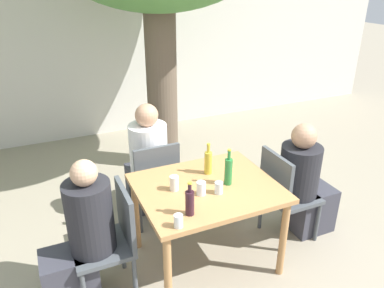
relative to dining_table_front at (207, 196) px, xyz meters
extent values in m
plane|color=gray|center=(0.00, 0.00, -0.67)|extent=(30.00, 30.00, 0.00)
cube|color=beige|center=(0.00, 3.30, 0.73)|extent=(10.00, 0.08, 2.80)
cylinder|color=brown|center=(0.30, 1.88, 0.36)|extent=(0.37, 0.37, 2.05)
cube|color=#B27F4C|center=(0.00, 0.00, 0.08)|extent=(1.13, 0.94, 0.04)
cylinder|color=#B27F4C|center=(-0.50, -0.41, -0.31)|extent=(0.06, 0.06, 0.72)
cylinder|color=#B27F4C|center=(0.50, -0.41, -0.31)|extent=(0.06, 0.06, 0.72)
cylinder|color=#B27F4C|center=(-0.50, 0.41, -0.31)|extent=(0.06, 0.06, 0.72)
cylinder|color=#B27F4C|center=(0.50, 0.41, -0.31)|extent=(0.06, 0.06, 0.72)
cube|color=#474C51|center=(-0.88, 0.00, -0.23)|extent=(0.44, 0.44, 0.04)
cube|color=#474C51|center=(-0.68, 0.00, 0.01)|extent=(0.04, 0.44, 0.45)
cylinder|color=#474C51|center=(-1.07, 0.19, -0.46)|extent=(0.04, 0.04, 0.42)
cylinder|color=#474C51|center=(-0.69, 0.19, -0.46)|extent=(0.04, 0.04, 0.42)
cylinder|color=#474C51|center=(-0.69, -0.19, -0.46)|extent=(0.04, 0.04, 0.42)
cube|color=#474C51|center=(0.88, 0.00, -0.23)|extent=(0.44, 0.44, 0.04)
cube|color=#474C51|center=(0.68, 0.00, 0.01)|extent=(0.04, 0.44, 0.45)
cylinder|color=#474C51|center=(1.07, -0.19, -0.46)|extent=(0.04, 0.04, 0.42)
cylinder|color=#474C51|center=(1.07, 0.19, -0.46)|extent=(0.04, 0.04, 0.42)
cylinder|color=#474C51|center=(0.69, -0.19, -0.46)|extent=(0.04, 0.04, 0.42)
cylinder|color=#474C51|center=(0.69, 0.19, -0.46)|extent=(0.04, 0.04, 0.42)
cube|color=#474C51|center=(-0.23, 0.79, -0.23)|extent=(0.44, 0.44, 0.04)
cube|color=#474C51|center=(-0.23, 0.59, 0.01)|extent=(0.44, 0.04, 0.45)
cylinder|color=#474C51|center=(-0.04, 0.98, -0.46)|extent=(0.04, 0.04, 0.42)
cylinder|color=#474C51|center=(-0.42, 0.98, -0.46)|extent=(0.04, 0.04, 0.42)
cylinder|color=#474C51|center=(-0.04, 0.60, -0.46)|extent=(0.04, 0.04, 0.42)
cylinder|color=#474C51|center=(-0.42, 0.60, -0.46)|extent=(0.04, 0.04, 0.42)
cube|color=#383842|center=(-1.14, 0.00, -0.44)|extent=(0.40, 0.31, 0.45)
cylinder|color=#232328|center=(-0.94, 0.00, 0.06)|extent=(0.34, 0.34, 0.56)
sphere|color=tan|center=(-0.94, 0.00, 0.43)|extent=(0.19, 0.19, 0.19)
cube|color=#383842|center=(1.14, 0.00, -0.44)|extent=(0.40, 0.33, 0.45)
cylinder|color=#232328|center=(0.94, 0.00, 0.03)|extent=(0.37, 0.37, 0.48)
sphere|color=tan|center=(0.94, 0.00, 0.37)|extent=(0.23, 0.23, 0.23)
cube|color=#383842|center=(-0.23, 1.05, -0.44)|extent=(0.34, 0.40, 0.45)
cylinder|color=white|center=(-0.23, 0.85, 0.07)|extent=(0.37, 0.37, 0.57)
sphere|color=tan|center=(-0.23, 0.85, 0.45)|extent=(0.22, 0.22, 0.22)
cylinder|color=gold|center=(0.10, 0.19, 0.20)|extent=(0.07, 0.07, 0.20)
cylinder|color=gold|center=(0.10, 0.19, 0.33)|extent=(0.03, 0.03, 0.07)
cylinder|color=gold|center=(0.10, 0.19, 0.37)|extent=(0.03, 0.03, 0.01)
cylinder|color=#287A38|center=(0.17, -0.04, 0.21)|extent=(0.06, 0.06, 0.23)
cylinder|color=#287A38|center=(0.17, -0.04, 0.36)|extent=(0.03, 0.03, 0.08)
cylinder|color=gold|center=(0.17, -0.04, 0.41)|extent=(0.03, 0.03, 0.01)
cylinder|color=#331923|center=(-0.28, -0.30, 0.19)|extent=(0.06, 0.06, 0.19)
cylinder|color=#331923|center=(-0.28, -0.30, 0.31)|extent=(0.03, 0.03, 0.07)
cylinder|color=gold|center=(-0.28, -0.30, 0.35)|extent=(0.03, 0.03, 0.01)
cylinder|color=silver|center=(0.04, -0.13, 0.14)|extent=(0.07, 0.07, 0.10)
cylinder|color=white|center=(-0.10, -0.09, 0.15)|extent=(0.07, 0.07, 0.11)
cylinder|color=silver|center=(-0.26, 0.05, 0.16)|extent=(0.07, 0.07, 0.12)
cylinder|color=white|center=(-0.41, -0.40, 0.14)|extent=(0.06, 0.06, 0.10)
camera|label=1|loc=(-1.17, -2.35, 1.68)|focal=35.00mm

